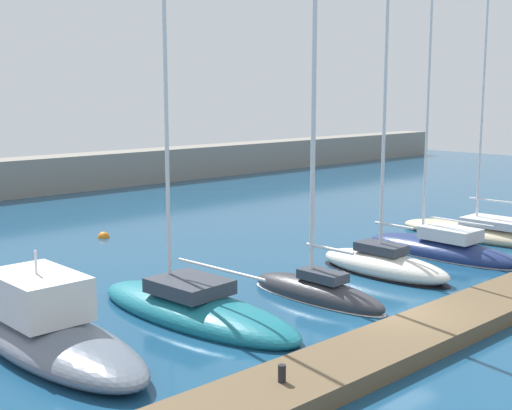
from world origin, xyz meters
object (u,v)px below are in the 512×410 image
at_px(sailboat_charcoal_fourth, 317,288).
at_px(mooring_buoy_orange, 104,238).
at_px(sailboat_navy_sixth, 441,248).
at_px(dock_bollard, 282,373).
at_px(sailboat_ivory_fifth, 384,263).
at_px(sailboat_sand_seventh, 482,232).
at_px(sailboat_teal_third, 194,308).
at_px(motorboat_slate_second, 48,330).

height_order(sailboat_charcoal_fourth, mooring_buoy_orange, sailboat_charcoal_fourth).
bearing_deg(sailboat_navy_sixth, dock_bollard, 110.03).
relative_size(sailboat_charcoal_fourth, dock_bollard, 28.10).
height_order(sailboat_ivory_fifth, sailboat_navy_sixth, sailboat_navy_sixth).
distance_m(sailboat_sand_seventh, mooring_buoy_orange, 19.71).
bearing_deg(sailboat_teal_third, sailboat_sand_seventh, -94.22).
bearing_deg(sailboat_navy_sixth, sailboat_charcoal_fourth, 94.55).
bearing_deg(sailboat_charcoal_fourth, dock_bollard, 124.87).
height_order(sailboat_teal_third, sailboat_charcoal_fourth, sailboat_teal_third).
relative_size(sailboat_ivory_fifth, sailboat_navy_sixth, 0.90).
relative_size(sailboat_teal_third, sailboat_sand_seventh, 1.22).
distance_m(sailboat_ivory_fifth, sailboat_sand_seventh, 9.59).
bearing_deg(dock_bollard, sailboat_navy_sixth, 19.58).
distance_m(sailboat_sand_seventh, dock_bollard, 22.29).
bearing_deg(sailboat_navy_sixth, sailboat_ivory_fifth, 93.30).
bearing_deg(sailboat_teal_third, sailboat_ivory_fifth, -99.81).
bearing_deg(mooring_buoy_orange, sailboat_charcoal_fourth, -90.11).
distance_m(sailboat_teal_third, sailboat_ivory_fifth, 9.35).
bearing_deg(sailboat_sand_seventh, sailboat_navy_sixth, 95.53).
bearing_deg(sailboat_ivory_fifth, mooring_buoy_orange, 17.12).
bearing_deg(sailboat_navy_sixth, motorboat_slate_second, 86.69).
bearing_deg(sailboat_charcoal_fourth, sailboat_navy_sixth, -87.21).
xyz_separation_m(sailboat_ivory_fifth, mooring_buoy_orange, (-4.65, 14.48, -0.46)).
relative_size(motorboat_slate_second, sailboat_ivory_fifth, 0.67).
bearing_deg(sailboat_sand_seventh, sailboat_ivory_fifth, 93.49).
height_order(sailboat_charcoal_fourth, dock_bollard, sailboat_charcoal_fourth).
bearing_deg(sailboat_sand_seventh, mooring_buoy_orange, 44.66).
xyz_separation_m(sailboat_ivory_fifth, sailboat_sand_seventh, (9.55, 0.83, -0.12)).
xyz_separation_m(sailboat_ivory_fifth, dock_bollard, (-11.78, -5.64, 0.28)).
relative_size(sailboat_navy_sixth, sailboat_sand_seventh, 1.08).
height_order(sailboat_sand_seventh, mooring_buoy_orange, sailboat_sand_seventh).
distance_m(sailboat_navy_sixth, mooring_buoy_orange, 17.06).
bearing_deg(sailboat_charcoal_fourth, sailboat_teal_third, 71.47).
xyz_separation_m(motorboat_slate_second, sailboat_charcoal_fourth, (9.67, -1.93, -0.26)).
height_order(sailboat_navy_sixth, mooring_buoy_orange, sailboat_navy_sixth).
distance_m(sailboat_teal_third, dock_bollard, 7.09).
distance_m(sailboat_ivory_fifth, mooring_buoy_orange, 15.22).
height_order(motorboat_slate_second, sailboat_ivory_fifth, sailboat_ivory_fifth).
distance_m(sailboat_navy_sixth, sailboat_sand_seventh, 4.86).
relative_size(sailboat_sand_seventh, dock_bollard, 32.03).
bearing_deg(motorboat_slate_second, sailboat_teal_third, -95.82).
height_order(sailboat_ivory_fifth, mooring_buoy_orange, sailboat_ivory_fifth).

